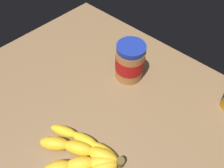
# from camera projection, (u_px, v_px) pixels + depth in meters

# --- Properties ---
(ground_plane) EXTENTS (0.87, 0.74, 0.04)m
(ground_plane) POSITION_uv_depth(u_px,v_px,m) (94.00, 97.00, 0.63)
(ground_plane) COLOR brown
(banana_bunch) EXTENTS (0.23, 0.19, 0.04)m
(banana_bunch) POSITION_uv_depth(u_px,v_px,m) (81.00, 158.00, 0.48)
(banana_bunch) COLOR gold
(banana_bunch) RESTS_ON ground_plane
(peanut_butter_jar) EXTENTS (0.10, 0.10, 0.13)m
(peanut_butter_jar) POSITION_uv_depth(u_px,v_px,m) (130.00, 62.00, 0.62)
(peanut_butter_jar) COLOR #B27238
(peanut_butter_jar) RESTS_ON ground_plane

